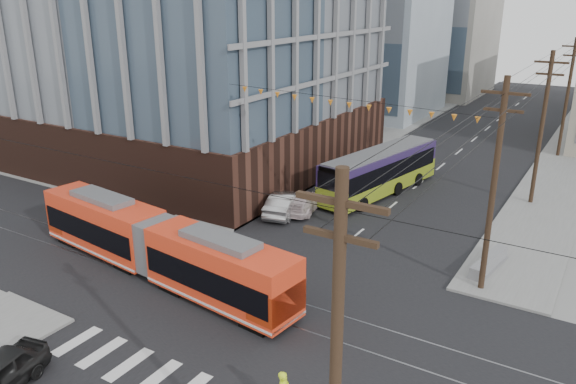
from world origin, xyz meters
name	(u,v)px	position (x,y,z in m)	size (l,w,h in m)	color
ground	(220,346)	(0.00, 0.00, 0.00)	(160.00, 160.00, 0.00)	slate
bg_bldg_nw_near	(363,41)	(-17.00, 52.00, 9.00)	(18.00, 16.00, 18.00)	#8C99A5
bg_bldg_nw_far	(435,27)	(-14.00, 72.00, 10.00)	(16.00, 18.00, 20.00)	gray
utility_pole_near	(335,384)	(8.50, -6.00, 5.50)	(0.30, 0.30, 11.00)	black
streetcar	(158,246)	(-6.88, 3.55, 1.74)	(18.02, 2.53, 3.47)	red
city_bus	(380,171)	(-1.95, 22.47, 1.75)	(2.67, 12.34, 3.50)	#291A46
parked_car_silver	(285,203)	(-5.82, 14.87, 0.80)	(1.70, 4.87, 1.60)	#ACACAC
parked_car_white	(303,201)	(-5.04, 16.09, 0.70)	(1.97, 4.85, 1.41)	beige
parked_car_grey	(351,170)	(-5.47, 24.86, 0.64)	(2.12, 4.59, 1.28)	slate
jersey_barrier	(489,263)	(8.30, 13.54, 0.41)	(0.91, 4.07, 0.81)	gray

